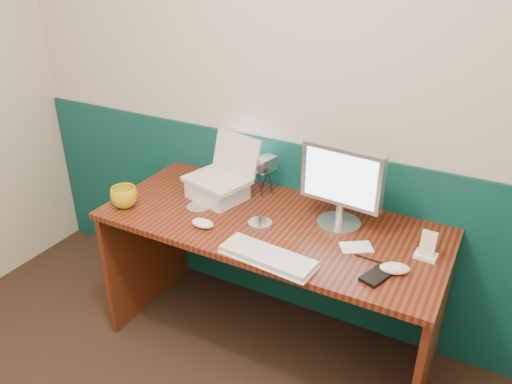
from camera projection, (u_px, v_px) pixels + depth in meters
The scene contains 18 objects.
back_wall at pixel (306, 96), 2.38m from camera, with size 3.50×0.04×2.50m, color beige.
wainscot at pixel (299, 231), 2.71m from camera, with size 3.48×0.02×1.00m, color #083632.
desk at pixel (270, 286), 2.48m from camera, with size 1.60×0.70×0.75m, color #3E110B.
laptop_riser at pixel (217, 190), 2.50m from camera, with size 0.26×0.22×0.09m, color silver.
laptop at pixel (216, 160), 2.42m from camera, with size 0.29×0.23×0.25m, color silver, non-canonical shape.
monitor at pixel (342, 188), 2.20m from camera, with size 0.37×0.11×0.37m, color silver, non-canonical shape.
keyboard at pixel (268, 257), 2.03m from camera, with size 0.40×0.13×0.02m, color silver.
mouse_right at pixel (395, 268), 1.95m from camera, with size 0.12×0.07×0.04m, color white.
mouse_left at pixel (203, 223), 2.26m from camera, with size 0.11×0.07×0.04m, color white.
mug at pixel (124, 197), 2.42m from camera, with size 0.13×0.13×0.10m, color gold.
camcorder at pixel (265, 176), 2.52m from camera, with size 0.09×0.13×0.20m, color silver, non-canonical shape.
cd_spindle at pixel (260, 224), 2.27m from camera, with size 0.11×0.11×0.02m, color silver.
cd_loose_a at pixel (199, 206), 2.44m from camera, with size 0.12×0.12×0.00m, color silver.
pen at pixel (369, 259), 2.04m from camera, with size 0.01×0.01×0.12m, color black.
papers at pixel (356, 247), 2.12m from camera, with size 0.13×0.09×0.00m, color white.
dock at pixel (426, 256), 2.05m from camera, with size 0.09×0.07×0.02m, color white.
music_player at pixel (428, 243), 2.02m from camera, with size 0.06×0.01×0.11m, color white.
pda at pixel (376, 276), 1.93m from camera, with size 0.07×0.13×0.01m, color black.
Camera 1 is at (0.90, -0.41, 1.93)m, focal length 35.00 mm.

